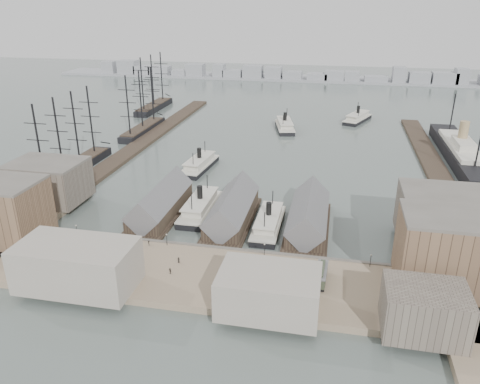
% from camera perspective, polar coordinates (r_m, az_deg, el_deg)
% --- Properties ---
extents(ground, '(900.00, 900.00, 0.00)m').
position_cam_1_polar(ground, '(147.88, -2.39, -6.49)').
color(ground, '#4B5652').
rests_on(ground, ground).
extents(quay, '(180.00, 30.00, 2.00)m').
position_cam_1_polar(quay, '(130.80, -4.55, -10.22)').
color(quay, '#837058').
rests_on(quay, ground).
extents(seawall, '(180.00, 1.20, 2.30)m').
position_cam_1_polar(seawall, '(142.93, -2.91, -7.06)').
color(seawall, '#59544C').
rests_on(seawall, ground).
extents(west_wharf, '(10.00, 220.00, 1.60)m').
position_cam_1_polar(west_wharf, '(256.69, -11.81, 5.92)').
color(west_wharf, '#2D231C').
rests_on(west_wharf, ground).
extents(east_wharf, '(10.00, 180.00, 1.60)m').
position_cam_1_polar(east_wharf, '(231.22, 22.57, 2.84)').
color(east_wharf, '#2D231C').
rests_on(east_wharf, ground).
extents(ferry_shed_west, '(14.00, 42.00, 12.60)m').
position_cam_1_polar(ferry_shed_west, '(167.68, -9.66, -1.41)').
color(ferry_shed_west, '#2D231C').
rests_on(ferry_shed_west, ground).
extents(ferry_shed_center, '(14.00, 42.00, 12.60)m').
position_cam_1_polar(ferry_shed_center, '(160.47, -0.96, -2.19)').
color(ferry_shed_center, '#2D231C').
rests_on(ferry_shed_center, ground).
extents(ferry_shed_east, '(14.00, 42.00, 12.60)m').
position_cam_1_polar(ferry_shed_east, '(157.29, 8.33, -2.97)').
color(ferry_shed_east, '#2D231C').
rests_on(ferry_shed_east, ground).
extents(warehouse_west_back, '(26.00, 20.00, 14.00)m').
position_cam_1_polar(warehouse_west_back, '(186.96, -22.31, 1.15)').
color(warehouse_west_back, '#60564C').
rests_on(warehouse_west_back, west_land).
extents(warehouse_east_front, '(30.00, 18.00, 19.00)m').
position_cam_1_polar(warehouse_east_front, '(132.54, 25.19, -6.78)').
color(warehouse_east_front, brown).
rests_on(warehouse_east_front, east_land).
extents(warehouse_east_back, '(28.00, 20.00, 15.00)m').
position_cam_1_polar(warehouse_east_back, '(157.49, 23.81, -2.77)').
color(warehouse_east_back, '#60564C').
rests_on(warehouse_east_back, east_land).
extents(street_bldg_center, '(24.00, 16.00, 10.00)m').
position_cam_1_polar(street_bldg_center, '(114.09, 3.55, -11.98)').
color(street_bldg_center, gray).
rests_on(street_bldg_center, quay).
extents(street_bldg_west, '(30.00, 16.00, 12.00)m').
position_cam_1_polar(street_bldg_west, '(128.98, -19.24, -8.41)').
color(street_bldg_west, gray).
rests_on(street_bldg_west, quay).
extents(street_bldg_east, '(18.00, 14.00, 11.00)m').
position_cam_1_polar(street_bldg_east, '(114.54, 21.56, -13.28)').
color(street_bldg_east, '#60564C').
rests_on(street_bldg_east, quay).
extents(lamp_post_far_w, '(0.44, 0.44, 3.92)m').
position_cam_1_polar(lamp_post_far_w, '(156.40, -19.32, -4.20)').
color(lamp_post_far_w, black).
rests_on(lamp_post_far_w, quay).
extents(lamp_post_near_w, '(0.44, 0.44, 3.92)m').
position_cam_1_polar(lamp_post_near_w, '(143.92, -8.93, -5.49)').
color(lamp_post_near_w, black).
rests_on(lamp_post_near_w, quay).
extents(lamp_post_near_e, '(0.44, 0.44, 3.92)m').
position_cam_1_polar(lamp_post_near_e, '(136.98, 3.00, -6.75)').
color(lamp_post_near_e, black).
rests_on(lamp_post_near_e, quay).
extents(lamp_post_far_e, '(0.44, 0.44, 3.92)m').
position_cam_1_polar(lamp_post_far_e, '(136.44, 15.66, -7.77)').
color(lamp_post_far_e, black).
rests_on(lamp_post_far_e, quay).
extents(far_shore, '(500.00, 40.00, 15.72)m').
position_cam_1_polar(far_shore, '(465.80, 7.64, 13.82)').
color(far_shore, gray).
rests_on(far_shore, ground).
extents(ferry_docked_west, '(9.18, 30.59, 10.92)m').
position_cam_1_polar(ferry_docked_west, '(169.10, -4.86, -1.72)').
color(ferry_docked_west, black).
rests_on(ferry_docked_west, ground).
extents(ferry_docked_east, '(8.52, 28.41, 10.15)m').
position_cam_1_polar(ferry_docked_east, '(157.15, 3.49, -3.70)').
color(ferry_docked_east, black).
rests_on(ferry_docked_east, ground).
extents(ferry_open_near, '(11.33, 30.07, 10.51)m').
position_cam_1_polar(ferry_open_near, '(213.32, -4.95, 3.43)').
color(ferry_open_near, black).
rests_on(ferry_open_near, ground).
extents(ferry_open_mid, '(15.72, 31.85, 10.92)m').
position_cam_1_polar(ferry_open_mid, '(281.22, 5.48, 8.09)').
color(ferry_open_mid, black).
rests_on(ferry_open_mid, ground).
extents(ferry_open_far, '(19.24, 30.92, 10.62)m').
position_cam_1_polar(ferry_open_far, '(308.54, 14.14, 8.78)').
color(ferry_open_far, black).
rests_on(ferry_open_far, ground).
extents(sailing_ship_near, '(8.53, 58.78, 35.08)m').
position_cam_1_polar(sailing_ship_near, '(220.53, -19.78, 2.83)').
color(sailing_ship_near, black).
rests_on(sailing_ship_near, ground).
extents(sailing_ship_mid, '(8.57, 49.50, 35.22)m').
position_cam_1_polar(sailing_ship_mid, '(279.17, -11.75, 7.61)').
color(sailing_ship_mid, black).
rests_on(sailing_ship_mid, ground).
extents(sailing_ship_far, '(9.12, 50.68, 37.50)m').
position_cam_1_polar(sailing_ship_far, '(338.68, -10.43, 10.29)').
color(sailing_ship_far, black).
rests_on(sailing_ship_far, ground).
extents(ocean_steamer, '(12.80, 93.55, 18.71)m').
position_cam_1_polar(ocean_steamer, '(248.73, 25.23, 4.49)').
color(ocean_steamer, black).
rests_on(ocean_steamer, ground).
extents(tram, '(3.20, 10.70, 3.77)m').
position_cam_1_polar(tram, '(127.26, 9.90, -9.97)').
color(tram, black).
rests_on(tram, quay).
extents(horse_cart_left, '(4.57, 3.91, 1.64)m').
position_cam_1_polar(horse_cart_left, '(147.17, -18.94, -6.70)').
color(horse_cart_left, black).
rests_on(horse_cart_left, quay).
extents(horse_cart_center, '(4.92, 1.78, 1.55)m').
position_cam_1_polar(horse_cart_center, '(138.78, -12.60, -7.81)').
color(horse_cart_center, black).
rests_on(horse_cart_center, quay).
extents(horse_cart_right, '(4.76, 2.99, 1.47)m').
position_cam_1_polar(horse_cart_right, '(126.28, 5.69, -10.62)').
color(horse_cart_right, black).
rests_on(horse_cart_right, quay).
extents(pedestrian_0, '(0.71, 0.74, 1.63)m').
position_cam_1_polar(pedestrian_0, '(155.18, -22.76, -5.72)').
color(pedestrian_0, black).
rests_on(pedestrian_0, quay).
extents(pedestrian_1, '(1.01, 1.04, 1.70)m').
position_cam_1_polar(pedestrian_1, '(147.24, -20.25, -6.86)').
color(pedestrian_1, black).
rests_on(pedestrian_1, quay).
extents(pedestrian_2, '(1.03, 1.25, 1.69)m').
position_cam_1_polar(pedestrian_2, '(145.70, -11.03, -6.11)').
color(pedestrian_2, black).
rests_on(pedestrian_2, quay).
extents(pedestrian_3, '(1.06, 0.94, 1.72)m').
position_cam_1_polar(pedestrian_3, '(130.70, -8.51, -9.49)').
color(pedestrian_3, black).
rests_on(pedestrian_3, quay).
extents(pedestrian_4, '(0.55, 0.82, 1.65)m').
position_cam_1_polar(pedestrian_4, '(135.45, -7.49, -8.21)').
color(pedestrian_4, black).
rests_on(pedestrian_4, quay).
extents(pedestrian_5, '(0.78, 0.83, 1.83)m').
position_cam_1_polar(pedestrian_5, '(126.22, 0.05, -10.44)').
color(pedestrian_5, black).
rests_on(pedestrian_5, quay).
extents(pedestrian_6, '(1.01, 0.88, 1.77)m').
position_cam_1_polar(pedestrian_6, '(130.54, 4.53, -9.32)').
color(pedestrian_6, black).
rests_on(pedestrian_6, quay).
extents(pedestrian_7, '(1.28, 1.12, 1.72)m').
position_cam_1_polar(pedestrian_7, '(123.88, 5.10, -11.27)').
color(pedestrian_7, black).
rests_on(pedestrian_7, quay).
extents(pedestrian_8, '(0.88, 1.14, 1.80)m').
position_cam_1_polar(pedestrian_8, '(133.09, 10.12, -8.95)').
color(pedestrian_8, black).
rests_on(pedestrian_8, quay).
extents(pedestrian_9, '(0.94, 0.73, 1.70)m').
position_cam_1_polar(pedestrian_9, '(127.51, 19.73, -11.59)').
color(pedestrian_9, black).
rests_on(pedestrian_9, quay).
extents(pedestrian_10, '(1.20, 0.87, 1.67)m').
position_cam_1_polar(pedestrian_10, '(136.84, -17.22, -8.78)').
color(pedestrian_10, black).
rests_on(pedestrian_10, quay).
extents(pedestrian_11, '(1.11, 1.05, 1.80)m').
position_cam_1_polar(pedestrian_11, '(128.59, 7.52, -9.98)').
color(pedestrian_11, black).
rests_on(pedestrian_11, quay).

